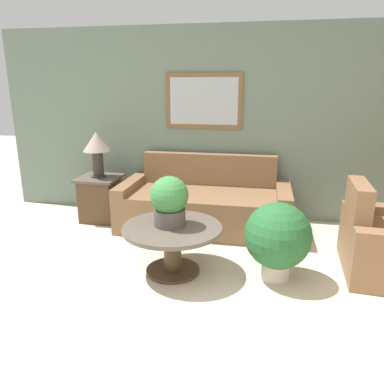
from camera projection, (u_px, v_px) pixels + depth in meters
ground_plane at (191, 351)px, 2.69m from camera, size 20.00×20.00×0.00m
wall_back at (232, 125)px, 5.12m from camera, size 6.72×0.09×2.60m
couch_main at (204, 205)px, 4.95m from camera, size 2.20×0.99×0.92m
coffee_table at (172, 239)px, 3.73m from camera, size 0.99×0.99×0.50m
side_table at (100, 198)px, 5.21m from camera, size 0.55×0.55×0.62m
table_lamp at (97, 146)px, 5.00m from camera, size 0.37×0.37×0.61m
potted_plant_on_table at (169, 201)px, 3.64m from camera, size 0.38×0.38×0.50m
potted_plant_floor at (278, 238)px, 3.56m from camera, size 0.64×0.64×0.78m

